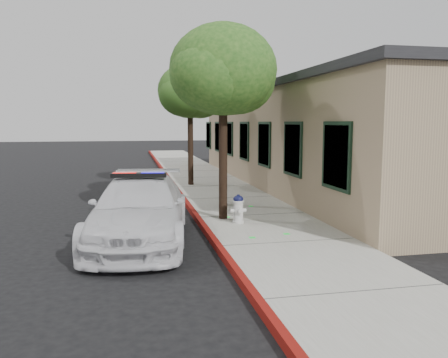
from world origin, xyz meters
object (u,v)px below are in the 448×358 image
police_car (140,210)px  street_tree_far (191,94)px  clapboard_building (329,137)px  street_tree_near (223,74)px  street_tree_mid (224,69)px  fire_hydrant (238,209)px

police_car → street_tree_far: bearing=81.7°
clapboard_building → street_tree_far: street_tree_far is taller
street_tree_near → street_tree_mid: (0.44, 2.06, 0.36)m
street_tree_far → fire_hydrant: bearing=-88.6°
clapboard_building → street_tree_mid: (-5.54, -4.26, 2.26)m
street_tree_near → street_tree_far: bearing=89.4°
police_car → street_tree_near: size_ratio=1.04×
street_tree_mid → street_tree_far: 4.90m
clapboard_building → fire_hydrant: size_ratio=27.93×
police_car → street_tree_far: street_tree_far is taller
street_tree_near → street_tree_far: 6.93m
police_car → street_tree_mid: size_ratio=0.96×
street_tree_far → police_car: bearing=-105.8°
clapboard_building → street_tree_mid: 7.35m
street_tree_near → street_tree_mid: 2.13m
clapboard_building → street_tree_far: size_ratio=4.14×
fire_hydrant → street_tree_mid: street_tree_mid is taller
fire_hydrant → street_tree_far: size_ratio=0.15×
clapboard_building → street_tree_near: (-5.98, -6.31, 1.90)m
street_tree_mid → street_tree_near: bearing=-102.1°
street_tree_mid → street_tree_far: street_tree_mid is taller
police_car → street_tree_far: (2.36, 8.32, 3.19)m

